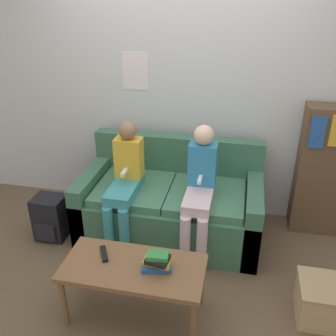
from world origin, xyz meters
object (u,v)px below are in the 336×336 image
(couch, at_px, (171,205))
(backpack, at_px, (51,218))
(person_right, at_px, (200,186))
(bookshelf, at_px, (325,171))
(coffee_table, at_px, (134,272))
(tv_remote, at_px, (104,254))
(person_left, at_px, (125,180))
(storage_box, at_px, (325,302))

(couch, height_order, backpack, couch)
(couch, distance_m, person_right, 0.50)
(backpack, bearing_deg, person_right, 5.05)
(backpack, bearing_deg, bookshelf, 15.31)
(couch, bearing_deg, coffee_table, -92.66)
(tv_remote, bearing_deg, person_right, 25.44)
(person_right, height_order, tv_remote, person_right)
(person_left, bearing_deg, backpack, -170.64)
(coffee_table, xyz_separation_m, tv_remote, (-0.24, 0.07, 0.06))
(coffee_table, xyz_separation_m, storage_box, (1.35, 0.24, -0.24))
(couch, relative_size, bookshelf, 1.33)
(person_left, bearing_deg, tv_remote, -83.75)
(coffee_table, xyz_separation_m, person_right, (0.34, 0.86, 0.26))
(tv_remote, distance_m, bookshelf, 2.17)
(tv_remote, xyz_separation_m, storage_box, (1.60, 0.18, -0.30))
(tv_remote, relative_size, storage_box, 0.42)
(couch, bearing_deg, backpack, -163.38)
(bookshelf, bearing_deg, backpack, -164.69)
(tv_remote, height_order, storage_box, tv_remote)
(person_left, height_order, backpack, person_left)
(couch, relative_size, storage_box, 4.17)
(coffee_table, bearing_deg, couch, 87.34)
(couch, distance_m, storage_box, 1.55)
(storage_box, bearing_deg, backpack, 168.43)
(person_left, xyz_separation_m, tv_remote, (0.09, -0.79, -0.18))
(storage_box, bearing_deg, person_left, 160.03)
(couch, distance_m, tv_remote, 1.05)
(backpack, bearing_deg, storage_box, -11.57)
(tv_remote, distance_m, backpack, 1.08)
(couch, distance_m, backpack, 1.15)
(storage_box, bearing_deg, coffee_table, -169.81)
(bookshelf, relative_size, backpack, 2.94)
(couch, bearing_deg, person_left, -150.95)
(coffee_table, height_order, bookshelf, bookshelf)
(coffee_table, bearing_deg, storage_box, 10.19)
(couch, xyz_separation_m, person_right, (0.29, -0.20, 0.35))
(coffee_table, height_order, backpack, coffee_table)
(tv_remote, relative_size, bookshelf, 0.13)
(coffee_table, relative_size, tv_remote, 5.91)
(person_left, distance_m, person_right, 0.67)
(coffee_table, distance_m, bookshelf, 2.04)
(coffee_table, height_order, person_left, person_left)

